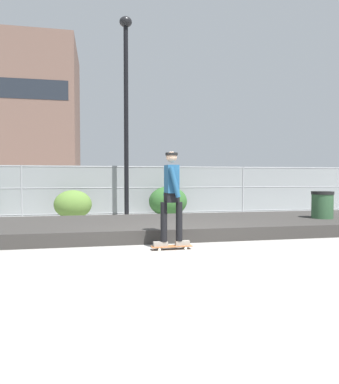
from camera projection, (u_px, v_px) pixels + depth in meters
name	position (u px, v px, depth m)	size (l,w,h in m)	color
ground_plane	(181.00, 251.00, 6.80)	(120.00, 120.00, 0.00)	gray
gravel_berm	(160.00, 226.00, 9.17)	(17.22, 3.35, 0.30)	#33302D
skateboard	(172.00, 246.00, 6.95)	(0.81, 0.23, 0.07)	#9E5B33
skater	(172.00, 192.00, 6.90)	(0.72, 0.59, 1.84)	gray
chain_fence	(139.00, 190.00, 13.65)	(25.58, 0.06, 1.85)	gray
street_lamp	(126.00, 94.00, 12.61)	(0.44, 0.44, 7.07)	black
parked_car_mid	(135.00, 189.00, 17.13)	(4.51, 2.16, 1.66)	maroon
parked_car_far	(237.00, 189.00, 18.22)	(4.51, 2.17, 1.66)	silver
library_building	(11.00, 117.00, 50.99)	(18.56, 14.52, 20.22)	brown
shrub_center	(73.00, 204.00, 12.11)	(1.27, 1.04, 0.98)	#567A33
shrub_right	(168.00, 201.00, 12.95)	(1.40, 1.15, 1.08)	#2D5B28
trash_bin	(322.00, 210.00, 9.66)	(0.59, 0.59, 1.03)	#2D5133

